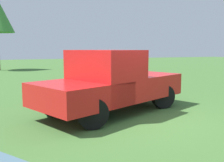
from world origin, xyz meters
TOP-DOWN VIEW (x-y plane):
  - ground_plane at (0.00, 0.00)m, footprint 80.00×80.00m
  - pickup_truck at (-0.47, 0.93)m, footprint 4.85×3.55m
  - person_bystander at (1.28, 4.52)m, footprint 0.41×0.41m

SIDE VIEW (x-z plane):
  - ground_plane at x=0.00m, z-range 0.00..0.00m
  - pickup_truck at x=-0.47m, z-range 0.02..1.80m
  - person_bystander at x=1.28m, z-range 0.12..1.88m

